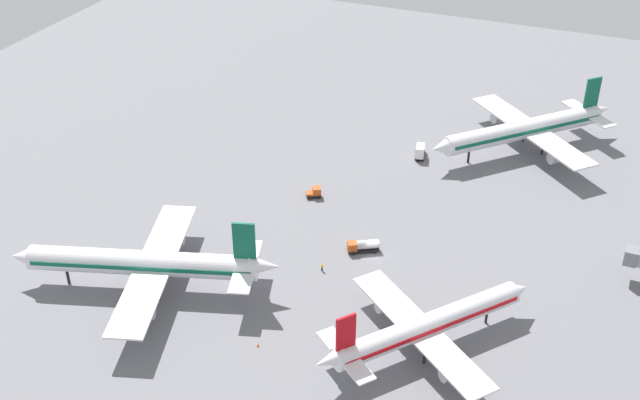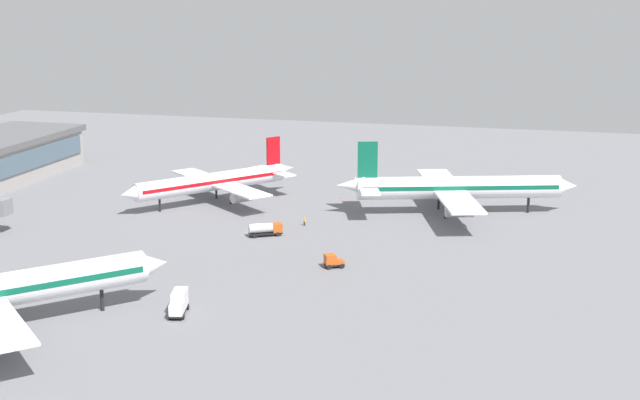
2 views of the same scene
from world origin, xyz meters
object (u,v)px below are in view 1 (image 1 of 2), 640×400
at_px(airplane_taxiing, 146,263).
at_px(baggage_tug, 315,192).
at_px(airplane_distant, 526,129).
at_px(catering_truck, 420,151).
at_px(safety_cone_near_gate, 258,345).
at_px(fuel_truck, 363,246).
at_px(airplane_at_gate, 427,325).
at_px(ground_crew_worker, 322,267).

relative_size(airplane_taxiing, baggage_tug, 13.22).
distance_m(airplane_distant, catering_truck, 25.98).
height_order(baggage_tug, safety_cone_near_gate, baggage_tug).
bearing_deg(catering_truck, baggage_tug, 135.00).
bearing_deg(fuel_truck, airplane_at_gate, 100.61).
distance_m(airplane_taxiing, fuel_truck, 42.37).
height_order(airplane_at_gate, airplane_distant, airplane_distant).
height_order(catering_truck, safety_cone_near_gate, catering_truck).
xyz_separation_m(catering_truck, fuel_truck, (-41.90, -0.67, -0.31)).
xyz_separation_m(baggage_tug, ground_crew_worker, (-24.41, -11.77, -0.31)).
xyz_separation_m(airplane_distant, safety_cone_near_gate, (-87.77, 28.59, -5.38)).
relative_size(airplane_at_gate, catering_truck, 6.07).
bearing_deg(catering_truck, ground_crew_worker, 161.50).
bearing_deg(airplane_distant, baggage_tug, -0.63).
bearing_deg(ground_crew_worker, baggage_tug, -86.35).
bearing_deg(baggage_tug, airplane_distant, 16.09).
distance_m(ground_crew_worker, safety_cone_near_gate, 24.00).
bearing_deg(airplane_taxiing, airplane_at_gate, 166.72).
bearing_deg(baggage_tug, fuel_truck, -71.93).
bearing_deg(fuel_truck, ground_crew_worker, 30.03).
relative_size(airplane_distant, safety_cone_near_gate, 68.27).
height_order(airplane_at_gate, safety_cone_near_gate, airplane_at_gate).
relative_size(airplane_distant, fuel_truck, 6.40).
bearing_deg(airplane_distant, catering_truck, -16.09).
height_order(airplane_at_gate, airplane_taxiing, airplane_taxiing).
relative_size(airplane_taxiing, ground_crew_worker, 29.53).
height_order(airplane_distant, baggage_tug, airplane_distant).
distance_m(catering_truck, ground_crew_worker, 51.11).
bearing_deg(airplane_distant, ground_crew_worker, 20.97).
height_order(airplane_taxiing, fuel_truck, airplane_taxiing).
bearing_deg(ground_crew_worker, airplane_taxiing, 9.45).
bearing_deg(fuel_truck, baggage_tug, -72.38).
relative_size(airplane_taxiing, fuel_truck, 7.70).
bearing_deg(airplane_at_gate, baggage_tug, 82.63).
bearing_deg(airplane_taxiing, catering_truck, -133.05).
height_order(baggage_tug, fuel_truck, fuel_truck).
distance_m(fuel_truck, ground_crew_worker, 10.40).
bearing_deg(ground_crew_worker, catering_truck, -117.15).
bearing_deg(ground_crew_worker, safety_cone_near_gate, 63.30).
height_order(airplane_distant, catering_truck, airplane_distant).
bearing_deg(fuel_truck, catering_truck, -119.18).
xyz_separation_m(ground_crew_worker, safety_cone_near_gate, (-23.92, 1.93, -0.55)).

